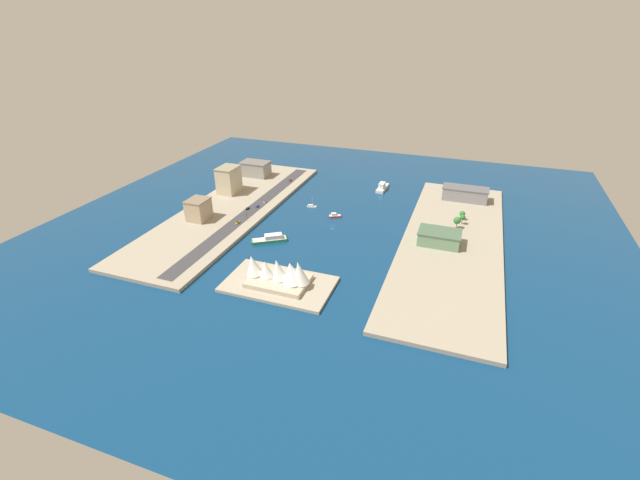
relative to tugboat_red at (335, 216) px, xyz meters
name	(u,v)px	position (x,y,z in m)	size (l,w,h in m)	color
ground_plane	(332,226)	(-3.44, 17.23, -1.30)	(440.00, 440.00, 0.00)	navy
quay_west	(452,243)	(-95.45, 17.23, 0.02)	(70.00, 240.00, 2.65)	#9E937F
quay_east	(230,209)	(88.56, 17.23, 0.02)	(70.00, 240.00, 2.65)	#9E937F
peninsula_point	(279,284)	(0.76, 109.19, -0.30)	(66.93, 39.11, 2.00)	#A89E89
road_strip	(251,211)	(68.89, 17.23, 1.42)	(11.77, 228.00, 0.15)	#38383D
tugboat_red	(335,216)	(0.00, 0.00, 0.00)	(10.77, 7.93, 3.63)	red
ferry_green_doubledeck	(271,239)	(31.16, 57.28, 0.81)	(25.23, 20.08, 5.46)	#2D8C4C
ferry_white_commuter	(382,187)	(-23.17, -75.66, 1.25)	(8.17, 26.18, 7.70)	silver
sailboat_small_white	(312,206)	(25.33, -12.74, -0.27)	(9.29, 3.85, 10.39)	white
office_block_beige	(229,180)	(107.35, -14.55, 13.42)	(16.41, 22.00, 24.09)	#C6B793
carpark_squat_concrete	(255,169)	(106.32, -64.72, 8.59)	(28.22, 18.98, 14.43)	gray
apartment_midrise_tan	(199,209)	(99.61, 46.18, 9.84)	(15.49, 18.26, 16.93)	tan
terminal_long_green	(439,237)	(-86.42, 23.89, 6.31)	(29.88, 19.94, 9.88)	slate
warehouse_low_gray	(465,194)	(-98.67, -68.89, 7.12)	(39.40, 16.91, 11.49)	gray
hatchback_blue	(257,206)	(66.96, 8.80, 2.28)	(1.96, 4.62, 1.63)	black
suv_black	(248,208)	(72.65, 15.67, 2.27)	(1.86, 4.23, 1.56)	black
pickup_red	(290,180)	(66.64, -61.22, 2.26)	(1.87, 5.18, 1.55)	black
van_white	(265,201)	(65.24, -2.96, 2.31)	(1.79, 4.53, 1.70)	black
taxi_yellow_cab	(238,222)	(66.68, 43.15, 2.26)	(2.06, 4.73, 1.56)	black
traffic_light_waterfront	(247,216)	(62.03, 36.49, 5.68)	(0.36, 0.36, 6.50)	black
opera_landmark	(280,273)	(-0.20, 109.19, 7.96)	(43.74, 25.24, 18.62)	#BCAD93
park_tree_cluster	(460,218)	(-97.95, -12.85, 7.54)	(8.56, 23.01, 9.62)	brown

